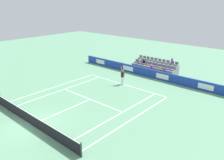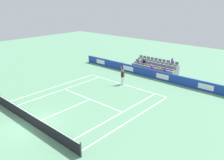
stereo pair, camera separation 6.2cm
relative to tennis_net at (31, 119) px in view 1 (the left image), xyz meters
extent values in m
plane|color=#669E77|center=(0.00, 0.00, -0.49)|extent=(80.00, 80.00, 0.00)
cube|color=white|center=(0.00, -11.89, -0.49)|extent=(10.97, 0.10, 0.01)
cube|color=white|center=(0.00, -6.40, -0.49)|extent=(8.23, 0.10, 0.01)
cube|color=white|center=(0.00, -3.20, -0.49)|extent=(0.10, 6.40, 0.01)
cube|color=white|center=(4.12, -5.95, -0.49)|extent=(0.10, 11.89, 0.01)
cube|color=white|center=(-4.12, -5.95, -0.49)|extent=(0.10, 11.89, 0.01)
cube|color=white|center=(5.49, -5.95, -0.49)|extent=(0.10, 11.89, 0.01)
cube|color=white|center=(-5.49, -5.95, -0.49)|extent=(0.10, 11.89, 0.01)
cube|color=white|center=(0.00, -11.79, -0.49)|extent=(0.10, 0.20, 0.01)
cube|color=#193899|center=(0.00, -16.09, 0.04)|extent=(20.90, 0.20, 1.07)
cube|color=white|center=(-7.84, -15.98, 0.04)|extent=(1.67, 0.01, 0.60)
cube|color=white|center=(-2.61, -15.98, 0.04)|extent=(1.67, 0.01, 0.60)
cube|color=white|center=(2.61, -15.98, 0.04)|extent=(1.67, 0.01, 0.60)
cube|color=white|center=(7.84, -15.98, 0.04)|extent=(1.67, 0.01, 0.60)
cylinder|color=#33383D|center=(-5.94, 0.00, 0.04)|extent=(0.10, 0.10, 1.07)
cube|color=black|center=(0.00, 0.00, -0.03)|extent=(11.77, 0.02, 0.92)
cube|color=white|center=(0.00, 0.00, 0.45)|extent=(11.77, 0.04, 0.04)
cylinder|color=white|center=(0.11, -11.81, -0.04)|extent=(0.16, 0.16, 0.90)
cylinder|color=white|center=(0.35, -11.83, -0.04)|extent=(0.16, 0.16, 0.90)
cube|color=white|center=(0.11, -11.81, -0.45)|extent=(0.13, 0.27, 0.08)
cube|color=white|center=(0.35, -11.83, -0.45)|extent=(0.13, 0.27, 0.08)
cube|color=black|center=(0.23, -11.82, 0.71)|extent=(0.24, 0.37, 0.60)
sphere|color=#9E7251|center=(0.23, -11.82, 1.17)|extent=(0.24, 0.24, 0.24)
cylinder|color=#9E7251|center=(0.45, -11.83, 1.32)|extent=(0.09, 0.09, 0.62)
cylinder|color=#9E7251|center=(0.01, -11.76, 0.73)|extent=(0.09, 0.09, 0.56)
cylinder|color=black|center=(0.45, -11.83, 1.77)|extent=(0.04, 0.04, 0.28)
torus|color=red|center=(0.45, -11.83, 2.05)|extent=(0.05, 0.31, 0.31)
sphere|color=#D1E533|center=(0.45, -11.83, 2.33)|extent=(0.07, 0.07, 0.07)
cube|color=gray|center=(0.00, -17.17, -0.28)|extent=(6.20, 0.95, 0.42)
cube|color=slate|center=(-2.79, -17.17, 0.03)|extent=(0.48, 0.44, 0.20)
cube|color=slate|center=(-2.79, -17.37, 0.28)|extent=(0.48, 0.04, 0.30)
cube|color=slate|center=(-2.17, -17.17, 0.03)|extent=(0.48, 0.44, 0.20)
cube|color=slate|center=(-2.17, -17.37, 0.28)|extent=(0.48, 0.04, 0.30)
cube|color=slate|center=(-1.55, -17.17, 0.03)|extent=(0.48, 0.44, 0.20)
cube|color=slate|center=(-1.55, -17.37, 0.28)|extent=(0.48, 0.04, 0.30)
cube|color=slate|center=(-0.93, -17.17, 0.03)|extent=(0.48, 0.44, 0.20)
cube|color=slate|center=(-0.93, -17.37, 0.28)|extent=(0.48, 0.04, 0.30)
cube|color=slate|center=(-0.31, -17.17, 0.03)|extent=(0.48, 0.44, 0.20)
cube|color=slate|center=(-0.31, -17.37, 0.28)|extent=(0.48, 0.04, 0.30)
cube|color=slate|center=(0.31, -17.17, 0.03)|extent=(0.48, 0.44, 0.20)
cube|color=slate|center=(0.31, -17.37, 0.28)|extent=(0.48, 0.04, 0.30)
cube|color=slate|center=(0.93, -17.17, 0.03)|extent=(0.48, 0.44, 0.20)
cube|color=slate|center=(0.93, -17.37, 0.28)|extent=(0.48, 0.04, 0.30)
cube|color=slate|center=(1.55, -17.17, 0.03)|extent=(0.48, 0.44, 0.20)
cube|color=slate|center=(1.55, -17.37, 0.28)|extent=(0.48, 0.04, 0.30)
cube|color=slate|center=(2.17, -17.17, 0.03)|extent=(0.48, 0.44, 0.20)
cube|color=slate|center=(2.17, -17.37, 0.28)|extent=(0.48, 0.04, 0.30)
cube|color=slate|center=(2.79, -17.17, 0.03)|extent=(0.48, 0.44, 0.20)
cube|color=slate|center=(2.79, -17.37, 0.28)|extent=(0.48, 0.04, 0.30)
cube|color=gray|center=(0.00, -18.12, -0.07)|extent=(6.20, 0.95, 0.84)
cube|color=slate|center=(-2.79, -18.12, 0.45)|extent=(0.48, 0.44, 0.20)
cube|color=slate|center=(-2.79, -18.32, 0.70)|extent=(0.48, 0.04, 0.30)
cube|color=slate|center=(-2.17, -18.12, 0.45)|extent=(0.48, 0.44, 0.20)
cube|color=slate|center=(-2.17, -18.32, 0.70)|extent=(0.48, 0.04, 0.30)
cube|color=slate|center=(-1.55, -18.12, 0.45)|extent=(0.48, 0.44, 0.20)
cube|color=slate|center=(-1.55, -18.32, 0.70)|extent=(0.48, 0.04, 0.30)
cube|color=slate|center=(-0.93, -18.12, 0.45)|extent=(0.48, 0.44, 0.20)
cube|color=slate|center=(-0.93, -18.32, 0.70)|extent=(0.48, 0.04, 0.30)
cube|color=slate|center=(-0.31, -18.12, 0.45)|extent=(0.48, 0.44, 0.20)
cube|color=slate|center=(-0.31, -18.32, 0.70)|extent=(0.48, 0.04, 0.30)
cube|color=slate|center=(0.31, -18.12, 0.45)|extent=(0.48, 0.44, 0.20)
cube|color=slate|center=(0.31, -18.32, 0.70)|extent=(0.48, 0.04, 0.30)
cube|color=slate|center=(0.93, -18.12, 0.45)|extent=(0.48, 0.44, 0.20)
cube|color=slate|center=(0.93, -18.32, 0.70)|extent=(0.48, 0.04, 0.30)
cube|color=slate|center=(1.55, -18.12, 0.45)|extent=(0.48, 0.44, 0.20)
cube|color=slate|center=(1.55, -18.32, 0.70)|extent=(0.48, 0.04, 0.30)
cube|color=slate|center=(2.17, -18.12, 0.45)|extent=(0.48, 0.44, 0.20)
cube|color=slate|center=(2.17, -18.32, 0.70)|extent=(0.48, 0.04, 0.30)
cube|color=slate|center=(2.79, -18.12, 0.45)|extent=(0.48, 0.44, 0.20)
cube|color=slate|center=(2.79, -18.32, 0.70)|extent=(0.48, 0.04, 0.30)
cube|color=gray|center=(0.00, -19.07, 0.14)|extent=(6.20, 0.95, 1.26)
cube|color=slate|center=(-2.79, -19.07, 0.87)|extent=(0.48, 0.44, 0.20)
cube|color=slate|center=(-2.79, -19.27, 1.12)|extent=(0.48, 0.04, 0.30)
cube|color=slate|center=(-2.17, -19.07, 0.87)|extent=(0.48, 0.44, 0.20)
cube|color=slate|center=(-2.17, -19.27, 1.12)|extent=(0.48, 0.04, 0.30)
cube|color=slate|center=(-1.55, -19.07, 0.87)|extent=(0.48, 0.44, 0.20)
cube|color=slate|center=(-1.55, -19.27, 1.12)|extent=(0.48, 0.04, 0.30)
cube|color=slate|center=(-0.93, -19.07, 0.87)|extent=(0.48, 0.44, 0.20)
cube|color=slate|center=(-0.93, -19.27, 1.12)|extent=(0.48, 0.04, 0.30)
cube|color=slate|center=(-0.31, -19.07, 0.87)|extent=(0.48, 0.44, 0.20)
cube|color=slate|center=(-0.31, -19.27, 1.12)|extent=(0.48, 0.04, 0.30)
cube|color=slate|center=(0.31, -19.07, 0.87)|extent=(0.48, 0.44, 0.20)
cube|color=slate|center=(0.31, -19.27, 1.12)|extent=(0.48, 0.04, 0.30)
cube|color=slate|center=(0.93, -19.07, 0.87)|extent=(0.48, 0.44, 0.20)
cube|color=slate|center=(0.93, -19.27, 1.12)|extent=(0.48, 0.04, 0.30)
cube|color=slate|center=(1.55, -19.07, 0.87)|extent=(0.48, 0.44, 0.20)
cube|color=slate|center=(1.55, -19.27, 1.12)|extent=(0.48, 0.04, 0.30)
cube|color=slate|center=(2.17, -19.07, 0.87)|extent=(0.48, 0.44, 0.20)
cube|color=slate|center=(2.17, -19.27, 1.12)|extent=(0.48, 0.04, 0.30)
cube|color=slate|center=(2.79, -19.07, 0.87)|extent=(0.48, 0.44, 0.20)
cube|color=slate|center=(2.79, -19.27, 1.12)|extent=(0.48, 0.04, 0.30)
cylinder|color=purple|center=(-0.31, -17.22, 0.38)|extent=(0.28, 0.28, 0.51)
sphere|color=#D3A884|center=(-0.31, -17.22, 0.74)|extent=(0.20, 0.20, 0.20)
cylinder|color=purple|center=(-2.17, -19.12, 1.23)|extent=(0.28, 0.28, 0.53)
sphere|color=brown|center=(-2.17, -19.12, 1.60)|extent=(0.20, 0.20, 0.20)
cylinder|color=orange|center=(-1.55, -17.22, 0.34)|extent=(0.28, 0.28, 0.42)
sphere|color=#D3A884|center=(-1.55, -17.22, 0.65)|extent=(0.20, 0.20, 0.20)
cylinder|color=black|center=(1.55, -18.17, 0.78)|extent=(0.28, 0.28, 0.47)
sphere|color=beige|center=(1.55, -18.17, 1.12)|extent=(0.20, 0.20, 0.20)
cylinder|color=blue|center=(-2.17, -17.22, 0.40)|extent=(0.28, 0.28, 0.54)
sphere|color=#9E7251|center=(-2.17, -17.22, 0.77)|extent=(0.20, 0.20, 0.20)
cylinder|color=white|center=(2.17, -18.17, 0.82)|extent=(0.28, 0.28, 0.54)
sphere|color=#9E7251|center=(2.17, -18.17, 1.19)|extent=(0.20, 0.20, 0.20)
sphere|color=#D1E533|center=(1.04, -1.20, -0.46)|extent=(0.07, 0.07, 0.07)
camera|label=1|loc=(-15.11, 7.59, 8.86)|focal=36.26mm
camera|label=2|loc=(-15.16, 7.55, 8.86)|focal=36.26mm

